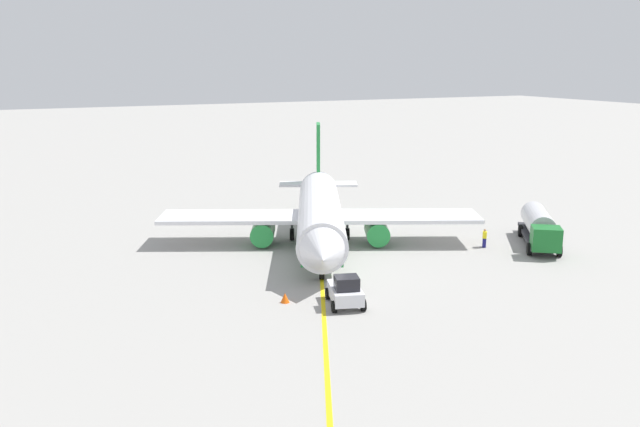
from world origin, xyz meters
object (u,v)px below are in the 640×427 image
(airplane, at_px, (320,215))
(safety_cone_nose, at_px, (285,298))
(fuel_tanker, at_px, (539,227))
(pushback_tug, at_px, (346,291))
(refueling_worker, at_px, (485,238))

(airplane, distance_m, safety_cone_nose, 15.33)
(airplane, distance_m, fuel_tanker, 20.01)
(fuel_tanker, height_order, pushback_tug, fuel_tanker)
(refueling_worker, distance_m, safety_cone_nose, 22.24)
(airplane, height_order, pushback_tug, airplane)
(fuel_tanker, bearing_deg, airplane, -115.53)
(airplane, height_order, safety_cone_nose, airplane)
(airplane, distance_m, refueling_worker, 15.02)
(fuel_tanker, height_order, refueling_worker, fuel_tanker)
(airplane, xyz_separation_m, safety_cone_nose, (12.52, -8.51, -2.43))
(fuel_tanker, relative_size, safety_cone_nose, 13.96)
(airplane, bearing_deg, safety_cone_nose, -34.19)
(pushback_tug, relative_size, refueling_worker, 2.35)
(airplane, distance_m, pushback_tug, 15.67)
(airplane, relative_size, fuel_tanker, 2.94)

